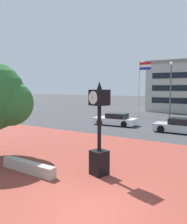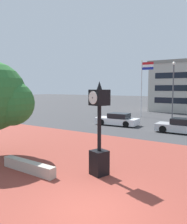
% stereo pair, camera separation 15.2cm
% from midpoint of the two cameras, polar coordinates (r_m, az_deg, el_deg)
% --- Properties ---
extents(ground_plane, '(200.00, 200.00, 0.00)m').
position_cam_midpoint_polar(ground_plane, '(7.99, -0.57, -23.32)').
color(ground_plane, '#38383A').
extents(plaza_brick_paving, '(44.00, 14.56, 0.01)m').
position_cam_midpoint_polar(plaza_brick_paving, '(10.61, 9.75, -15.72)').
color(plaza_brick_paving, brown).
rests_on(plaza_brick_paving, ground).
extents(planter_wall, '(3.21, 0.48, 0.50)m').
position_cam_midpoint_polar(planter_wall, '(11.44, -15.42, -12.90)').
color(planter_wall, '#ADA393').
rests_on(planter_wall, ground).
extents(street_clock, '(0.87, 0.89, 4.20)m').
position_cam_midpoint_polar(street_clock, '(10.30, 1.86, -5.67)').
color(street_clock, black).
rests_on(street_clock, ground).
extents(car_street_near, '(4.53, 2.11, 1.28)m').
position_cam_midpoint_polar(car_street_near, '(24.35, 6.13, -1.93)').
color(car_street_near, silver).
rests_on(car_street_near, ground).
extents(car_street_mid, '(4.07, 1.88, 1.28)m').
position_cam_midpoint_polar(car_street_mid, '(21.47, 20.96, -3.36)').
color(car_street_mid, '#B7BABF').
rests_on(car_street_mid, ground).
extents(flagpole_primary, '(1.65, 0.14, 7.55)m').
position_cam_midpoint_polar(flagpole_primary, '(31.61, 12.27, 7.00)').
color(flagpole_primary, silver).
rests_on(flagpole_primary, ground).
extents(street_lamp_post, '(0.36, 0.36, 6.82)m').
position_cam_midpoint_polar(street_lamp_post, '(27.62, 19.26, 6.16)').
color(street_lamp_post, '#4C4C51').
rests_on(street_lamp_post, ground).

